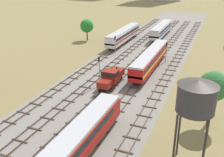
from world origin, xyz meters
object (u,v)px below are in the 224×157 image
object	(u,v)px
diesel_railcar_centre_nearest	(76,143)
water_tower	(196,97)
signal_post_mid	(99,68)
signal_post_near	(166,50)
passenger_coach_centre_mid	(151,58)
diesel_railcar_centre_left_far	(161,29)
passenger_coach_far_left_midfar	(124,34)
shunter_loco_centre_left_near	(111,77)
signal_post_nearest	(115,43)

from	to	relation	value
diesel_railcar_centre_nearest	water_tower	bearing A→B (deg)	19.77
water_tower	signal_post_mid	bearing A→B (deg)	138.38
diesel_railcar_centre_nearest	signal_post_near	distance (m)	38.57
passenger_coach_centre_mid	diesel_railcar_centre_left_far	size ratio (longest dim) A/B	1.07
passenger_coach_far_left_midfar	water_tower	size ratio (longest dim) A/B	2.13
diesel_railcar_centre_nearest	shunter_loco_centre_left_near	xyz separation A→B (m)	(-4.34, 20.88, -0.59)
diesel_railcar_centre_nearest	signal_post_mid	xyz separation A→B (m)	(-6.52, 20.46, 1.06)
shunter_loco_centre_left_near	passenger_coach_far_left_midfar	bearing A→B (deg)	105.66
shunter_loco_centre_left_near	signal_post_nearest	size ratio (longest dim) A/B	1.69
diesel_railcar_centre_nearest	water_tower	xyz separation A→B (m)	(11.76, 4.23, 5.90)
diesel_railcar_centre_nearest	diesel_railcar_centre_left_far	xyz separation A→B (m)	(-4.34, 63.18, 0.00)
diesel_railcar_centre_nearest	signal_post_nearest	distance (m)	40.85
signal_post_near	signal_post_mid	bearing A→B (deg)	-115.71
passenger_coach_far_left_midfar	signal_post_mid	size ratio (longest dim) A/B	3.79
diesel_railcar_centre_left_far	signal_post_mid	bearing A→B (deg)	-92.91
water_tower	signal_post_mid	world-z (taller)	water_tower
water_tower	passenger_coach_far_left_midfar	bearing A→B (deg)	117.49
signal_post_nearest	passenger_coach_centre_mid	bearing A→B (deg)	-31.62
shunter_loco_centre_left_near	signal_post_nearest	xyz separation A→B (m)	(-6.52, 18.49, 1.19)
shunter_loco_centre_left_near	diesel_railcar_centre_nearest	bearing A→B (deg)	-78.25
passenger_coach_far_left_midfar	signal_post_mid	bearing A→B (deg)	-78.28
diesel_railcar_centre_nearest	passenger_coach_centre_mid	bearing A→B (deg)	90.00
diesel_railcar_centre_nearest	passenger_coach_far_left_midfar	size ratio (longest dim) A/B	0.93
passenger_coach_centre_mid	water_tower	world-z (taller)	water_tower
diesel_railcar_centre_left_far	passenger_coach_far_left_midfar	bearing A→B (deg)	-127.55
passenger_coach_centre_mid	signal_post_mid	xyz separation A→B (m)	(-6.52, -12.23, 1.04)
diesel_railcar_centre_nearest	signal_post_nearest	bearing A→B (deg)	105.42
diesel_railcar_centre_nearest	diesel_railcar_centre_left_far	distance (m)	63.33
passenger_coach_centre_mid	signal_post_mid	world-z (taller)	signal_post_mid
shunter_loco_centre_left_near	passenger_coach_far_left_midfar	distance (m)	32.19
passenger_coach_far_left_midfar	signal_post_mid	distance (m)	32.10
diesel_railcar_centre_left_far	signal_post_near	xyz separation A→B (m)	(6.52, -24.67, 0.53)
diesel_railcar_centre_left_far	signal_post_nearest	bearing A→B (deg)	-105.31
signal_post_mid	water_tower	bearing A→B (deg)	-41.62
passenger_coach_centre_mid	signal_post_nearest	size ratio (longest dim) A/B	4.39
passenger_coach_far_left_midfar	shunter_loco_centre_left_near	bearing A→B (deg)	-74.34
diesel_railcar_centre_nearest	passenger_coach_far_left_midfar	xyz separation A→B (m)	(-13.03, 51.87, 0.02)
diesel_railcar_centre_nearest	passenger_coach_far_left_midfar	distance (m)	53.49
water_tower	signal_post_near	distance (m)	36.00
diesel_railcar_centre_left_far	signal_post_mid	xyz separation A→B (m)	(-2.17, -42.72, 1.06)
diesel_railcar_centre_nearest	passenger_coach_centre_mid	size ratio (longest dim) A/B	0.93
shunter_loco_centre_left_near	passenger_coach_far_left_midfar	world-z (taller)	passenger_coach_far_left_midfar
signal_post_mid	diesel_railcar_centre_nearest	bearing A→B (deg)	-72.33
signal_post_mid	diesel_railcar_centre_left_far	bearing A→B (deg)	87.09
signal_post_nearest	water_tower	bearing A→B (deg)	-57.24
diesel_railcar_centre_nearest	signal_post_nearest	xyz separation A→B (m)	(-10.86, 39.37, 0.61)
shunter_loco_centre_left_near	water_tower	distance (m)	24.06
passenger_coach_far_left_midfar	signal_post_near	world-z (taller)	signal_post_near
passenger_coach_far_left_midfar	signal_post_nearest	xyz separation A→B (m)	(2.17, -12.50, 0.59)
passenger_coach_centre_mid	signal_post_mid	size ratio (longest dim) A/B	3.79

